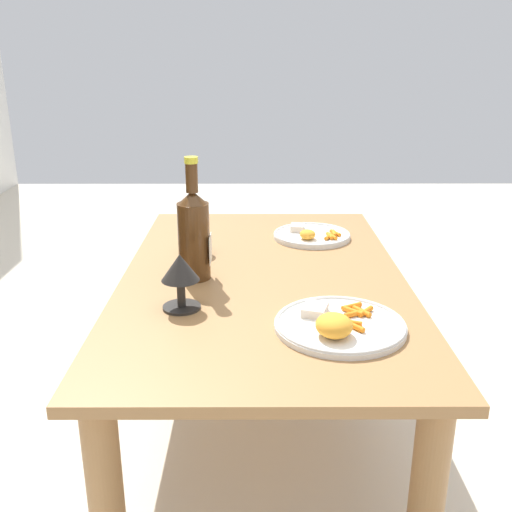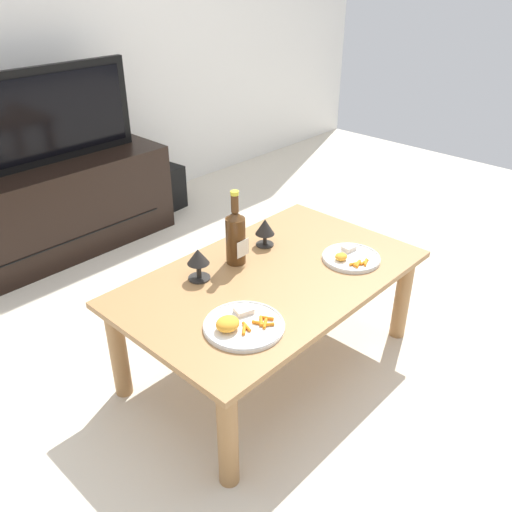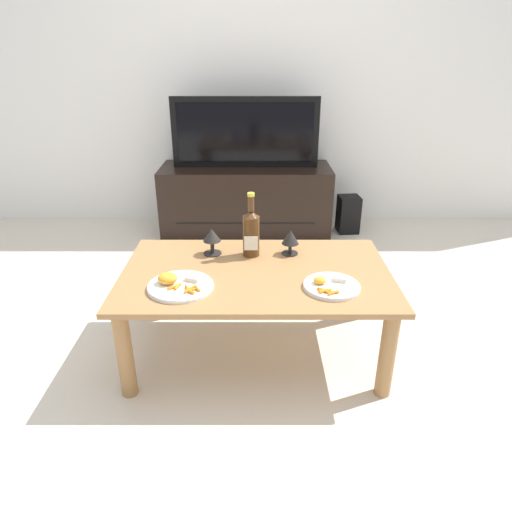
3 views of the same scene
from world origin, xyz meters
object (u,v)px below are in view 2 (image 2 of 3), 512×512
(goblet_left, at_px, (198,259))
(dinner_plate_right, at_px, (351,257))
(dinner_plate_left, at_px, (242,324))
(tv_screen, at_px, (39,117))
(goblet_right, at_px, (265,228))
(dining_table, at_px, (271,290))
(tv_stand, at_px, (57,207))
(floor_speaker, at_px, (170,187))
(wine_bottle, at_px, (236,235))

(goblet_left, xyz_separation_m, dinner_plate_right, (0.54, -0.35, -0.08))
(dinner_plate_left, bearing_deg, dinner_plate_right, -0.25)
(goblet_left, bearing_deg, dinner_plate_left, -107.93)
(tv_screen, height_order, dinner_plate_left, tv_screen)
(tv_screen, xyz_separation_m, goblet_right, (0.25, -1.44, -0.27))
(goblet_left, bearing_deg, dining_table, -41.50)
(goblet_left, relative_size, dinner_plate_left, 0.47)
(tv_screen, bearing_deg, tv_stand, 90.00)
(floor_speaker, bearing_deg, goblet_right, -117.22)
(tv_stand, relative_size, wine_bottle, 4.16)
(tv_stand, distance_m, tv_screen, 0.53)
(dining_table, distance_m, goblet_left, 0.33)
(goblet_left, height_order, goblet_right, goblet_left)
(goblet_left, distance_m, dinner_plate_right, 0.65)
(dining_table, relative_size, floor_speaker, 4.13)
(tv_stand, distance_m, goblet_right, 1.49)
(tv_stand, relative_size, dinner_plate_right, 5.42)
(floor_speaker, relative_size, goblet_right, 2.37)
(dining_table, xyz_separation_m, goblet_right, (0.17, 0.19, 0.16))
(tv_stand, xyz_separation_m, floor_speaker, (0.84, -0.00, -0.12))
(tv_screen, relative_size, goblet_left, 8.39)
(tv_stand, relative_size, tv_screen, 1.19)
(tv_stand, relative_size, goblet_right, 10.51)
(wine_bottle, xyz_separation_m, dinner_plate_left, (-0.31, -0.34, -0.11))
(tv_stand, bearing_deg, dinner_plate_left, -97.93)
(tv_screen, bearing_deg, dining_table, -87.14)
(dining_table, xyz_separation_m, dinner_plate_right, (0.32, -0.16, 0.08))
(goblet_left, bearing_deg, tv_stand, 84.60)
(tv_screen, xyz_separation_m, dinner_plate_left, (-0.25, -1.79, -0.34))
(tv_stand, xyz_separation_m, tv_screen, (-0.00, -0.00, 0.53))
(wine_bottle, bearing_deg, tv_screen, 92.28)
(tv_screen, xyz_separation_m, goblet_left, (-0.14, -1.44, -0.27))
(tv_screen, distance_m, dinner_plate_right, 1.87)
(tv_stand, xyz_separation_m, dinner_plate_left, (-0.25, -1.79, 0.19))
(tv_stand, xyz_separation_m, dinner_plate_right, (0.41, -1.80, 0.19))
(wine_bottle, bearing_deg, goblet_right, 3.95)
(wine_bottle, distance_m, dinner_plate_left, 0.47)
(dinner_plate_left, bearing_deg, goblet_right, 34.96)
(floor_speaker, height_order, wine_bottle, wine_bottle)
(dining_table, bearing_deg, wine_bottle, 97.59)
(tv_screen, distance_m, wine_bottle, 1.47)
(tv_screen, distance_m, floor_speaker, 1.07)
(wine_bottle, relative_size, dinner_plate_right, 1.30)
(goblet_right, bearing_deg, dinner_plate_left, -145.04)
(tv_stand, height_order, tv_screen, tv_screen)
(goblet_right, relative_size, dinner_plate_left, 0.45)
(wine_bottle, height_order, goblet_right, wine_bottle)
(tv_screen, bearing_deg, floor_speaker, -0.02)
(goblet_left, distance_m, dinner_plate_left, 0.38)
(floor_speaker, distance_m, goblet_right, 1.60)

